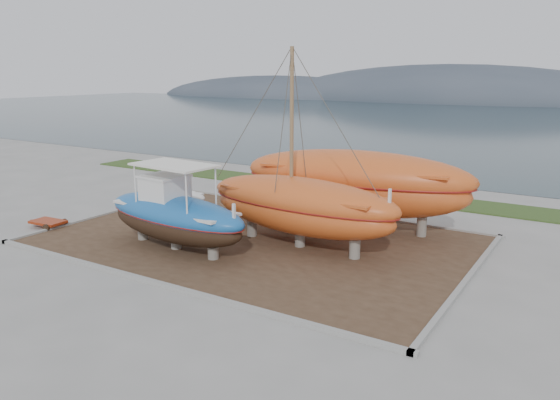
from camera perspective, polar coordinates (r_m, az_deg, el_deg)
The scene contains 11 objects.
ground at distance 21.24m, azimuth -8.60°, elevation -7.01°, with size 140.00×140.00×0.00m, color gray.
dirt_patch at distance 24.23m, azimuth -2.47°, elevation -4.21°, with size 18.00×12.00×0.06m, color #422D1E.
curb_frame at distance 24.22m, azimuth -2.47°, elevation -4.10°, with size 18.60×12.60×0.15m, color gray, non-canonical shape.
grass_strip at distance 34.03m, azimuth 8.49°, elevation 0.82°, with size 44.00×3.00×0.08m, color #284219.
sea at distance 86.37m, azimuth 23.23°, elevation 7.42°, with size 260.00×100.00×0.04m, color #1A2E34, non-canonical shape.
mountain_ridge at distance 140.86m, azimuth 26.83°, elevation 8.96°, with size 200.00×36.00×20.00m, color #333D49, non-canonical shape.
blue_caique at distance 22.94m, azimuth -10.97°, elevation -0.71°, with size 7.45×2.33×3.59m, color #1B5EA8, non-canonical shape.
white_dinghy at distance 29.35m, azimuth -11.12°, elevation 0.00°, with size 4.16×1.56×1.25m, color silver, non-canonical shape.
orange_sailboat at distance 22.38m, azimuth 2.19°, elevation 5.22°, with size 9.03×2.66×8.23m, color #C9531E, non-canonical shape.
orange_bare_hull at distance 25.76m, azimuth 7.81°, elevation 0.96°, with size 10.99×3.30×3.60m, color #C9531E, non-canonical shape.
red_trailer at distance 28.46m, azimuth -23.06°, elevation -2.32°, with size 2.40×1.20×0.34m, color #9C2E11, non-canonical shape.
Camera 1 is at (13.06, -15.06, 7.34)m, focal length 35.00 mm.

